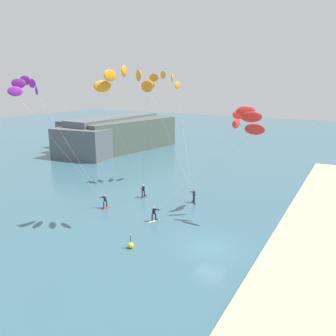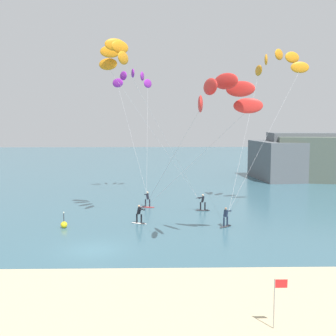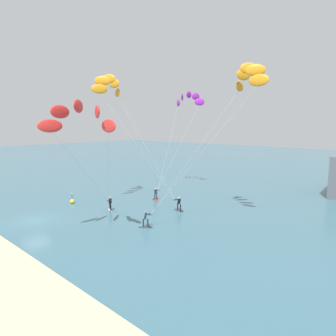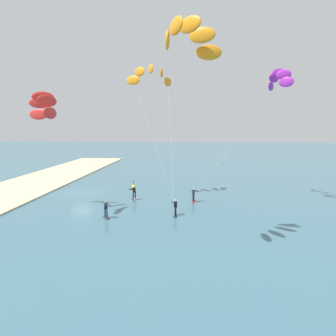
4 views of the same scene
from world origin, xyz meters
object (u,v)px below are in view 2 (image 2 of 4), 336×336
marker_buoy (64,225)px  kitesurfer_far_out (119,60)px  kitesurfer_nearshore (277,67)px  kitesurfer_mid_water (222,99)px  beach_flag (278,294)px  kitesurfer_downwind (133,83)px

marker_buoy → kitesurfer_far_out: bearing=36.7°
kitesurfer_far_out → kitesurfer_nearshore: bearing=16.5°
kitesurfer_mid_water → kitesurfer_far_out: (-7.86, 9.27, 3.88)m
kitesurfer_nearshore → kitesurfer_far_out: (-15.37, -4.54, 0.03)m
kitesurfer_nearshore → beach_flag: size_ratio=7.35×
beach_flag → kitesurfer_nearshore: bearing=75.3°
kitesurfer_mid_water → marker_buoy: size_ratio=8.85×
kitesurfer_nearshore → kitesurfer_downwind: bearing=146.8°
kitesurfer_mid_water → marker_buoy: (-12.35, 5.93, -10.20)m
kitesurfer_nearshore → marker_buoy: bearing=-158.3°
kitesurfer_far_out → kitesurfer_downwind: kitesurfer_far_out is taller
beach_flag → kitesurfer_downwind: bearing=102.6°
kitesurfer_nearshore → kitesurfer_mid_water: kitesurfer_nearshore is taller
marker_buoy → beach_flag: (13.01, -18.30, 1.41)m
kitesurfer_far_out → marker_buoy: size_ratio=11.74×
kitesurfer_downwind → marker_buoy: (-4.95, -17.63, -13.29)m
kitesurfer_nearshore → kitesurfer_downwind: size_ratio=1.05×
marker_buoy → beach_flag: size_ratio=0.63×
kitesurfer_nearshore → marker_buoy: kitesurfer_nearshore is taller
kitesurfer_downwind → marker_buoy: size_ratio=11.13×
kitesurfer_nearshore → kitesurfer_mid_water: bearing=-118.6°
kitesurfer_nearshore → marker_buoy: (-19.86, -7.89, -14.04)m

